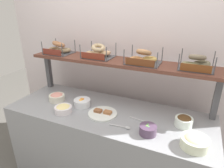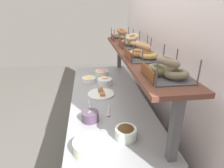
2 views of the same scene
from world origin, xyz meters
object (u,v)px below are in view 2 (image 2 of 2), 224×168
at_px(serving_spoon_by_edge, 108,112).
at_px(bagel_basket_sesame, 142,53).
at_px(serving_spoon_near_plate, 90,107).
at_px(bagel_basket_plain, 132,42).
at_px(bowl_fruit_salad, 105,81).
at_px(bowl_lox_spread, 102,73).
at_px(bagel_basket_everything, 121,36).
at_px(serving_plate_white, 101,94).
at_px(bowl_potato_salad, 89,145).
at_px(bagel_basket_poppy, 167,70).
at_px(bowl_egg_salad, 89,79).
at_px(bowl_chocolate_spread, 126,132).
at_px(bowl_veggie_mix, 90,116).

height_order(serving_spoon_by_edge, bagel_basket_sesame, bagel_basket_sesame).
distance_m(serving_spoon_near_plate, serving_spoon_by_edge, 0.19).
bearing_deg(bagel_basket_plain, bowl_fruit_salad, -98.22).
relative_size(bowl_lox_spread, bagel_basket_everything, 0.59).
xyz_separation_m(serving_plate_white, bagel_basket_sesame, (0.26, 0.32, 0.47)).
height_order(bowl_potato_salad, serving_plate_white, bowl_potato_salad).
bearing_deg(bagel_basket_plain, bagel_basket_poppy, -0.50).
bearing_deg(serving_plate_white, bowl_potato_salad, -9.61).
distance_m(bowl_lox_spread, bagel_basket_everything, 0.53).
bearing_deg(bowl_lox_spread, bowl_egg_salad, -38.78).
height_order(serving_spoon_by_edge, bagel_basket_poppy, bagel_basket_poppy).
relative_size(bowl_chocolate_spread, bowl_fruit_salad, 0.88).
distance_m(bowl_egg_salad, bowl_fruit_salad, 0.20).
bearing_deg(bagel_basket_poppy, bowl_chocolate_spread, -94.95).
bearing_deg(bowl_egg_salad, bowl_potato_salad, -0.95).
relative_size(bowl_egg_salad, bagel_basket_poppy, 0.58).
distance_m(bowl_potato_salad, bowl_lox_spread, 1.36).
height_order(serving_plate_white, bagel_basket_sesame, bagel_basket_sesame).
xyz_separation_m(bowl_veggie_mix, serving_spoon_by_edge, (-0.09, 0.15, -0.03)).
bearing_deg(serving_plate_white, bowl_egg_salad, -161.91).
distance_m(bowl_lox_spread, serving_spoon_by_edge, 0.92).
relative_size(bagel_basket_plain, bagel_basket_sesame, 0.99).
relative_size(serving_plate_white, bagel_basket_sesame, 0.87).
bearing_deg(serving_plate_white, serving_spoon_by_edge, 4.97).
height_order(bowl_egg_salad, bagel_basket_everything, bagel_basket_everything).
height_order(bowl_chocolate_spread, bagel_basket_plain, bagel_basket_plain).
xyz_separation_m(bowl_chocolate_spread, bagel_basket_plain, (-0.91, 0.24, 0.43)).
height_order(bowl_egg_salad, bagel_basket_plain, bagel_basket_plain).
height_order(bowl_chocolate_spread, bagel_basket_everything, bagel_basket_everything).
height_order(bowl_egg_salad, serving_spoon_near_plate, bowl_egg_salad).
relative_size(bowl_lox_spread, bowl_fruit_salad, 0.98).
distance_m(bowl_potato_salad, serving_spoon_by_edge, 0.46).
relative_size(bowl_lox_spread, bagel_basket_plain, 0.53).
relative_size(serving_plate_white, bagel_basket_plain, 0.88).
bearing_deg(bowl_fruit_salad, serving_spoon_near_plate, -19.70).
bearing_deg(bagel_basket_poppy, serving_spoon_by_edge, -138.53).
bearing_deg(bowl_potato_salad, bowl_chocolate_spread, 111.30).
distance_m(serving_spoon_by_edge, bagel_basket_poppy, 0.66).
distance_m(bowl_egg_salad, serving_plate_white, 0.37).
distance_m(bowl_veggie_mix, bagel_basket_poppy, 0.69).
bearing_deg(bowl_chocolate_spread, bagel_basket_poppy, 85.05).
relative_size(bagel_basket_sesame, bagel_basket_poppy, 1.11).
bearing_deg(serving_spoon_near_plate, bowl_potato_salad, -1.53).
relative_size(bowl_veggie_mix, bagel_basket_sesame, 0.44).
distance_m(bowl_egg_salad, bagel_basket_plain, 0.65).
relative_size(serving_spoon_near_plate, bagel_basket_poppy, 0.66).
relative_size(bowl_potato_salad, bowl_chocolate_spread, 1.37).
bearing_deg(bowl_potato_salad, bagel_basket_sesame, 139.21).
bearing_deg(bowl_egg_salad, serving_plate_white, 18.09).
xyz_separation_m(bowl_lox_spread, bagel_basket_poppy, (1.27, 0.29, 0.44)).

